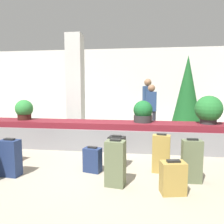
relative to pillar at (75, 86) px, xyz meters
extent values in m
plane|color=#9E937F|center=(1.38, -2.77, -1.60)|extent=(18.00, 18.00, 0.00)
cube|color=silver|center=(1.38, 2.82, 0.00)|extent=(18.00, 0.06, 3.20)
cube|color=gray|center=(1.38, -1.39, -1.34)|extent=(8.30, 0.85, 0.53)
cube|color=maroon|center=(1.38, -1.39, -1.00)|extent=(7.97, 0.69, 0.15)
cube|color=silver|center=(0.00, 0.00, 0.00)|extent=(0.49, 0.49, 3.20)
cube|color=maroon|center=(-0.57, -2.75, -1.38)|extent=(0.33, 0.32, 0.45)
cube|color=black|center=(-0.57, -2.75, -1.14)|extent=(0.17, 0.12, 0.03)
cube|color=#5B6647|center=(1.73, -3.51, -1.24)|extent=(0.33, 0.27, 0.72)
cube|color=black|center=(1.73, -3.51, -0.87)|extent=(0.17, 0.10, 0.03)
cube|color=navy|center=(1.24, -3.01, -1.38)|extent=(0.35, 0.26, 0.44)
cube|color=black|center=(1.24, -3.01, -1.14)|extent=(0.18, 0.11, 0.03)
cube|color=#5B6647|center=(2.94, -3.22, -1.25)|extent=(0.32, 0.18, 0.70)
cube|color=black|center=(2.94, -3.22, -0.89)|extent=(0.18, 0.07, 0.03)
cube|color=#A3843D|center=(2.59, -3.66, -1.36)|extent=(0.39, 0.29, 0.47)
cube|color=black|center=(2.59, -3.66, -1.11)|extent=(0.20, 0.12, 0.03)
cube|color=black|center=(1.65, -2.71, -1.30)|extent=(0.34, 0.27, 0.60)
cube|color=black|center=(1.65, -2.71, -0.98)|extent=(0.18, 0.11, 0.03)
cube|color=navy|center=(-0.13, -3.39, -1.28)|extent=(0.35, 0.24, 0.64)
cube|color=black|center=(-0.13, -3.39, -0.95)|extent=(0.19, 0.09, 0.03)
cube|color=#A3843D|center=(2.48, -2.87, -1.25)|extent=(0.33, 0.21, 0.69)
cube|color=black|center=(2.48, -2.87, -0.89)|extent=(0.18, 0.08, 0.03)
cylinder|color=#381914|center=(-1.02, -1.33, -0.84)|extent=(0.35, 0.35, 0.17)
sphere|color=#2D7F38|center=(-1.02, -1.33, -0.63)|extent=(0.47, 0.47, 0.47)
cylinder|color=#2D2D2D|center=(2.15, -1.33, -0.84)|extent=(0.46, 0.46, 0.17)
sphere|color=#195B28|center=(2.15, -1.33, -0.62)|extent=(0.48, 0.48, 0.48)
cylinder|color=#2D2D2D|center=(3.70, -1.35, -0.83)|extent=(0.38, 0.38, 0.18)
sphere|color=#236B2D|center=(3.70, -1.35, -0.57)|extent=(0.63, 0.63, 0.63)
cylinder|color=#282833|center=(2.31, 0.30, -1.21)|extent=(0.11, 0.11, 0.78)
cylinder|color=#282833|center=(2.51, 0.30, -1.21)|extent=(0.11, 0.11, 0.78)
cube|color=navy|center=(2.41, 0.30, -0.51)|extent=(0.33, 0.20, 0.62)
sphere|color=#936B4C|center=(2.41, 0.30, -0.08)|extent=(0.23, 0.23, 0.23)
cylinder|color=#282833|center=(2.21, 1.03, -1.16)|extent=(0.11, 0.11, 0.88)
cylinder|color=#282833|center=(2.41, 1.03, -1.16)|extent=(0.11, 0.11, 0.88)
cube|color=navy|center=(2.31, 1.03, -0.36)|extent=(0.36, 0.28, 0.70)
sphere|color=#936B4C|center=(2.31, 1.03, 0.11)|extent=(0.26, 0.26, 0.26)
cylinder|color=#4C331E|center=(3.62, 0.85, -1.51)|extent=(0.16, 0.16, 0.18)
cone|color=#195623|center=(3.62, 0.85, -0.21)|extent=(1.02, 1.02, 2.42)
camera|label=1|loc=(2.13, -6.79, -0.05)|focal=35.00mm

